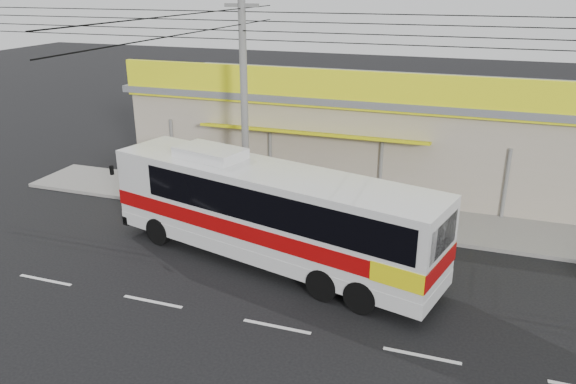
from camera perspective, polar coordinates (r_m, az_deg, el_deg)
name	(u,v)px	position (r m, az deg, el deg)	size (l,w,h in m)	color
ground	(304,284)	(18.19, 1.61, -9.34)	(120.00, 120.00, 0.00)	black
sidewalk	(348,213)	(23.37, 6.07, -2.17)	(30.00, 3.20, 0.15)	gray
lane_markings	(277,327)	(16.18, -1.14, -13.52)	(50.00, 0.12, 0.01)	silver
storefront_building	(376,130)	(27.84, 8.89, 6.27)	(22.60, 9.20, 5.70)	#ABA08A
coach_bus	(273,210)	(18.64, -1.49, -1.82)	(12.19, 5.47, 3.68)	silver
motorbike_red	(152,183)	(25.98, -13.61, 0.90)	(0.56, 1.61, 0.84)	maroon
motorbike_dark	(221,179)	(25.66, -6.85, 1.34)	(0.49, 1.74, 1.05)	black
utility_pole	(242,24)	(22.37, -4.69, 16.62)	(34.00, 14.00, 9.15)	slate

